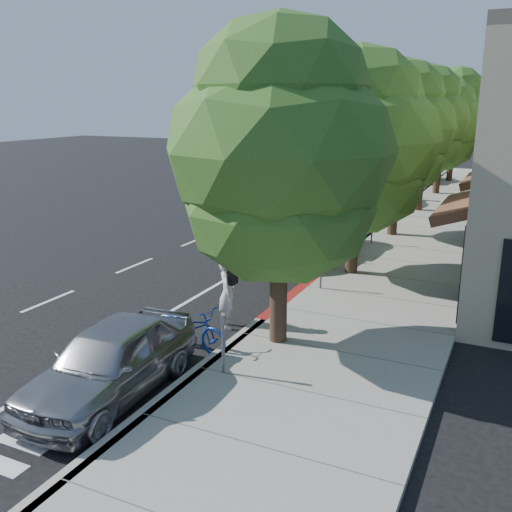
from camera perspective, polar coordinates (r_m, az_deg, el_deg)
The scene contains 18 objects.
ground at distance 15.47m, azimuth 2.06°, elevation -5.61°, with size 120.00×120.00×0.00m, color black.
sidewalk at distance 22.23m, azimuth 15.81°, elevation 0.54°, with size 4.60×56.00×0.15m, color gray.
curb at distance 22.69m, azimuth 10.10°, elevation 1.19°, with size 0.30×56.00×0.15m, color #9E998E.
curb_red_segment at distance 16.31m, azimuth 3.46°, elevation -4.22°, with size 0.32×4.00×0.15m, color maroon.
street_tree_0 at distance 12.31m, azimuth 2.42°, elevation 10.07°, with size 4.96×4.96×7.30m.
street_tree_1 at distance 17.98m, azimuth 10.05°, elevation 11.08°, with size 5.14×5.14×7.18m.
street_tree_2 at distance 23.80m, azimuth 14.05°, elevation 12.13°, with size 4.55×4.55×7.16m.
street_tree_3 at distance 29.69m, azimuth 16.48°, elevation 12.74°, with size 4.34×4.34×7.26m.
street_tree_4 at distance 35.63m, azimuth 18.05°, elevation 12.39°, with size 4.86×4.86×6.95m.
street_tree_5 at distance 41.57m, azimuth 19.30°, elevation 13.62°, with size 4.21×4.21×7.74m.
cyclist at distance 14.20m, azimuth -2.88°, elevation -3.73°, with size 0.65×0.43×1.79m, color silver.
bicycle at distance 13.16m, azimuth -6.55°, elevation -7.08°, with size 0.70×2.01×1.06m, color #163C9C.
silver_suv at distance 20.61m, azimuth 4.68°, elevation 2.02°, with size 2.65×5.75×1.60m, color silver.
dark_sedan at distance 29.16m, azimuth 10.24°, elevation 5.60°, with size 1.52×4.36×1.44m, color #212527.
white_pickup at distance 30.86m, azimuth 11.95°, elevation 6.12°, with size 2.14×5.26×1.53m, color white.
dark_suv_far at distance 41.18m, azimuth 16.70°, elevation 8.01°, with size 1.75×4.34×1.48m, color black.
near_car_a at distance 11.37m, azimuth -14.35°, elevation -10.12°, with size 1.73×4.29×1.46m, color #9B9B9F.
pedestrian at distance 24.78m, azimuth 21.08°, elevation 4.01°, with size 0.92×0.72×1.90m, color black.
Camera 1 is at (5.68, -13.29, 5.52)m, focal length 40.00 mm.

